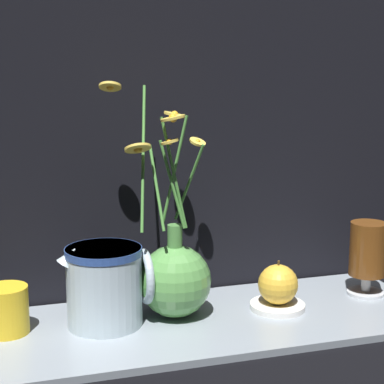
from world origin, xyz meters
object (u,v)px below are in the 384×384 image
at_px(tea_glass, 368,252).
at_px(ceramic_pitcher, 106,283).
at_px(yellow_mug, 5,310).
at_px(vase_with_flowers, 175,276).
at_px(orange_fruit, 278,284).

bearing_deg(tea_glass, ceramic_pitcher, -179.84).
bearing_deg(yellow_mug, vase_with_flowers, -1.48).
height_order(yellow_mug, tea_glass, tea_glass).
xyz_separation_m(vase_with_flowers, tea_glass, (0.37, -0.00, 0.01)).
relative_size(vase_with_flowers, tea_glass, 2.88).
distance_m(yellow_mug, orange_fruit, 0.46).
distance_m(vase_with_flowers, yellow_mug, 0.28).
height_order(ceramic_pitcher, tea_glass, ceramic_pitcher).
bearing_deg(orange_fruit, yellow_mug, 176.21).
bearing_deg(orange_fruit, tea_glass, 6.24).
relative_size(yellow_mug, tea_glass, 0.58).
distance_m(vase_with_flowers, tea_glass, 0.37).
height_order(yellow_mug, orange_fruit, orange_fruit).
bearing_deg(vase_with_flowers, tea_glass, -0.40).
relative_size(ceramic_pitcher, tea_glass, 1.09).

